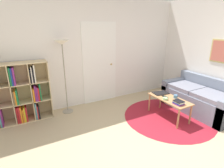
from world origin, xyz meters
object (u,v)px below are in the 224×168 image
object	(u,v)px
bowl	(165,99)
laptop	(161,93)
cup	(175,97)
coffee_table	(169,101)
floor_lamp	(63,51)
couch	(200,99)
bookshelf	(20,94)

from	to	relation	value
bowl	laptop	bearing A→B (deg)	62.27
bowl	cup	bearing A→B (deg)	-10.09
coffee_table	bowl	world-z (taller)	bowl
floor_lamp	cup	size ratio (longest dim) A/B	20.04
floor_lamp	couch	distance (m)	3.36
floor_lamp	couch	size ratio (longest dim) A/B	1.02
bookshelf	floor_lamp	size ratio (longest dim) A/B	0.76
floor_lamp	bowl	size ratio (longest dim) A/B	15.52
floor_lamp	cup	xyz separation A→B (m)	(2.02, -1.36, -0.94)
coffee_table	cup	distance (m)	0.16
coffee_table	bowl	xyz separation A→B (m)	(-0.13, -0.01, 0.08)
floor_lamp	laptop	size ratio (longest dim) A/B	4.51
bookshelf	bowl	xyz separation A→B (m)	(2.71, -1.37, -0.12)
bowl	cup	world-z (taller)	cup
floor_lamp	cup	bearing A→B (deg)	-34.09
bookshelf	cup	bearing A→B (deg)	-25.63
floor_lamp	bowl	world-z (taller)	floor_lamp
couch	bowl	distance (m)	1.08
laptop	cup	distance (m)	0.37
cup	bowl	bearing A→B (deg)	169.91
bowl	floor_lamp	bearing A→B (deg)	143.20
bookshelf	laptop	size ratio (longest dim) A/B	3.40
bookshelf	coffee_table	xyz separation A→B (m)	(2.84, -1.37, -0.20)
coffee_table	cup	bearing A→B (deg)	-23.03
couch	coffee_table	bearing A→B (deg)	174.17
floor_lamp	bookshelf	bearing A→B (deg)	176.68
bookshelf	laptop	bearing A→B (deg)	-20.20
laptop	bowl	distance (m)	0.36
bookshelf	couch	size ratio (longest dim) A/B	0.77
bookshelf	floor_lamp	distance (m)	1.26
bookshelf	laptop	xyz separation A→B (m)	(2.87, -1.06, -0.14)
bookshelf	cup	world-z (taller)	bookshelf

